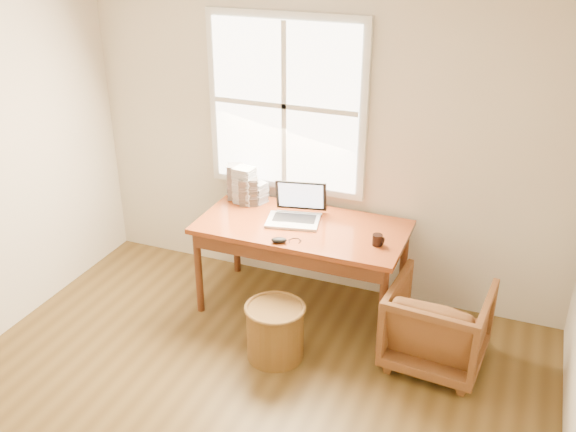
% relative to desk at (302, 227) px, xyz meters
% --- Properties ---
extents(room_shell, '(4.04, 4.54, 2.64)m').
position_rel_desk_xyz_m(room_shell, '(-0.02, -1.64, 0.59)').
color(room_shell, brown).
rests_on(room_shell, ground).
extents(desk, '(1.60, 0.80, 0.04)m').
position_rel_desk_xyz_m(desk, '(0.00, 0.00, 0.00)').
color(desk, brown).
rests_on(desk, room_shell).
extents(armchair, '(0.72, 0.73, 0.62)m').
position_rel_desk_xyz_m(armchair, '(1.13, -0.29, -0.42)').
color(armchair, brown).
rests_on(armchair, room_shell).
extents(wicker_stool, '(0.47, 0.47, 0.41)m').
position_rel_desk_xyz_m(wicker_stool, '(0.05, -0.66, -0.53)').
color(wicker_stool, brown).
rests_on(wicker_stool, room_shell).
extents(laptop, '(0.44, 0.45, 0.28)m').
position_rel_desk_xyz_m(laptop, '(-0.08, 0.02, 0.16)').
color(laptop, silver).
rests_on(laptop, desk).
extents(mouse, '(0.13, 0.10, 0.04)m').
position_rel_desk_xyz_m(mouse, '(-0.06, -0.33, 0.04)').
color(mouse, black).
rests_on(mouse, desk).
extents(coffee_mug, '(0.08, 0.08, 0.08)m').
position_rel_desk_xyz_m(coffee_mug, '(0.62, -0.11, 0.06)').
color(coffee_mug, black).
rests_on(coffee_mug, desk).
extents(cd_stack_a, '(0.18, 0.16, 0.31)m').
position_rel_desk_xyz_m(cd_stack_a, '(-0.58, 0.21, 0.18)').
color(cd_stack_a, silver).
rests_on(cd_stack_a, desk).
extents(cd_stack_b, '(0.19, 0.18, 0.23)m').
position_rel_desk_xyz_m(cd_stack_b, '(-0.55, 0.20, 0.14)').
color(cd_stack_b, '#25252A').
rests_on(cd_stack_b, desk).
extents(cd_stack_c, '(0.17, 0.16, 0.30)m').
position_rel_desk_xyz_m(cd_stack_c, '(-0.68, 0.26, 0.17)').
color(cd_stack_c, '#9999A6').
rests_on(cd_stack_c, desk).
extents(cd_stack_d, '(0.17, 0.16, 0.17)m').
position_rel_desk_xyz_m(cd_stack_d, '(-0.49, 0.27, 0.11)').
color(cd_stack_d, silver).
rests_on(cd_stack_d, desk).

